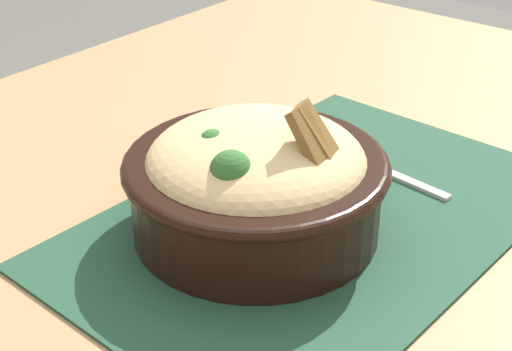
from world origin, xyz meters
TOP-DOWN VIEW (x-y plane):
  - table at (0.00, 0.00)m, footprint 1.09×0.94m
  - placemat at (-0.02, 0.00)m, footprint 0.44×0.30m
  - bowl at (-0.07, 0.03)m, footprint 0.24×0.24m
  - fork at (0.08, -0.00)m, footprint 0.03×0.13m

SIDE VIEW (x-z plane):
  - table at x=0.00m, z-range 0.30..1.05m
  - placemat at x=-0.02m, z-range 0.75..0.75m
  - fork at x=0.08m, z-range 0.75..0.76m
  - bowl at x=-0.07m, z-range 0.74..0.86m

